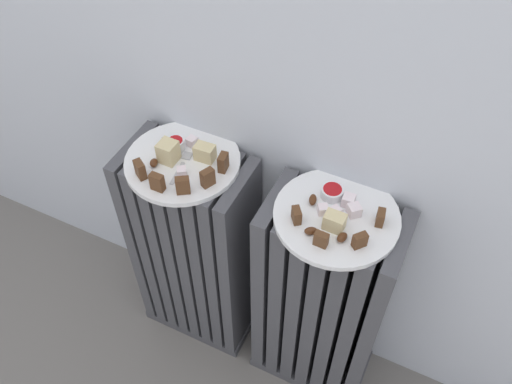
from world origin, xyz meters
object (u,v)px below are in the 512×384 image
at_px(jam_bowl_left, 176,144).
at_px(fork, 182,165).
at_px(radiator_left, 196,252).
at_px(plate_left, 183,161).
at_px(plate_right, 336,216).
at_px(jam_bowl_right, 332,192).
at_px(radiator_right, 321,303).

relative_size(jam_bowl_left, fork, 0.39).
relative_size(radiator_left, plate_left, 2.61).
xyz_separation_m(radiator_left, plate_right, (0.36, -0.00, 0.34)).
bearing_deg(jam_bowl_left, plate_left, -39.37).
bearing_deg(jam_bowl_left, fork, -46.79).
xyz_separation_m(plate_left, plate_right, (0.36, 0.00, 0.00)).
distance_m(plate_right, jam_bowl_left, 0.39).
relative_size(plate_left, jam_bowl_right, 5.48).
height_order(plate_right, jam_bowl_left, jam_bowl_left).
xyz_separation_m(radiator_left, radiator_right, (0.36, -0.00, -0.00)).
bearing_deg(fork, jam_bowl_left, 133.21).
bearing_deg(plate_left, radiator_right, -0.00).
height_order(plate_left, jam_bowl_right, jam_bowl_right).
bearing_deg(jam_bowl_left, radiator_left, -39.37).
relative_size(radiator_left, radiator_right, 1.00).
height_order(jam_bowl_left, fork, jam_bowl_left).
bearing_deg(radiator_left, plate_right, -0.00).
bearing_deg(plate_right, radiator_left, 180.00).
height_order(plate_left, jam_bowl_left, jam_bowl_left).
relative_size(plate_left, jam_bowl_left, 6.49).
bearing_deg(plate_left, radiator_left, 90.00).
xyz_separation_m(plate_left, jam_bowl_left, (-0.03, 0.02, 0.02)).
height_order(radiator_right, jam_bowl_left, jam_bowl_left).
distance_m(radiator_left, fork, 0.35).
relative_size(radiator_right, fork, 6.57).
height_order(jam_bowl_left, jam_bowl_right, jam_bowl_left).
bearing_deg(radiator_left, plate_left, -90.00).
relative_size(radiator_right, plate_right, 2.61).
distance_m(radiator_left, jam_bowl_left, 0.37).
distance_m(radiator_right, plate_left, 0.50).
xyz_separation_m(plate_right, jam_bowl_right, (-0.03, 0.04, 0.02)).
xyz_separation_m(radiator_right, plate_left, (-0.36, 0.00, 0.34)).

